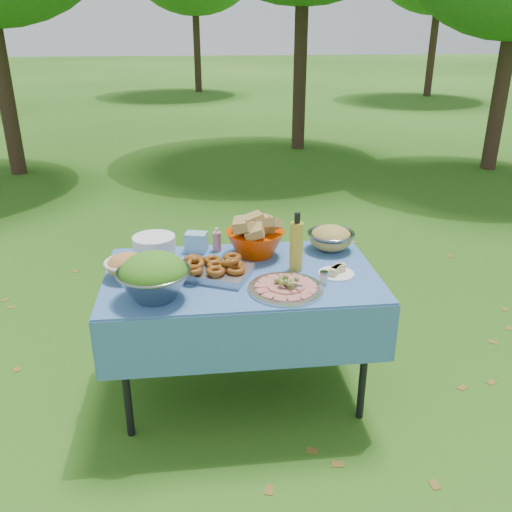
{
  "coord_description": "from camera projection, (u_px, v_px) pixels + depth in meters",
  "views": [
    {
      "loc": [
        -0.22,
        -2.65,
        1.99
      ],
      "look_at": [
        0.08,
        0.0,
        0.86
      ],
      "focal_mm": 38.0,
      "sensor_mm": 36.0,
      "label": 1
    }
  ],
  "objects": [
    {
      "name": "sanitizer_bottle",
      "position": [
        217.0,
        239.0,
        3.2
      ],
      "size": [
        0.06,
        0.06,
        0.14
      ],
      "primitive_type": "cylinder",
      "rotation": [
        0.0,
        0.0,
        0.18
      ],
      "color": "#D87E85",
      "rests_on": "picnic_table"
    },
    {
      "name": "oil_bottle",
      "position": [
        297.0,
        242.0,
        2.91
      ],
      "size": [
        0.08,
        0.08,
        0.33
      ],
      "primitive_type": "cylinder",
      "rotation": [
        0.0,
        0.0,
        -0.11
      ],
      "color": "gold",
      "rests_on": "picnic_table"
    },
    {
      "name": "pasta_bowl_white",
      "position": [
        127.0,
        265.0,
        2.87
      ],
      "size": [
        0.27,
        0.27,
        0.13
      ],
      "primitive_type": null,
      "rotation": [
        0.0,
        0.0,
        0.18
      ],
      "color": "white",
      "rests_on": "picnic_table"
    },
    {
      "name": "plate_stack",
      "position": [
        154.0,
        246.0,
        3.13
      ],
      "size": [
        0.32,
        0.32,
        0.12
      ],
      "primitive_type": "cylinder",
      "rotation": [
        0.0,
        0.0,
        0.41
      ],
      "color": "white",
      "rests_on": "picnic_table"
    },
    {
      "name": "fried_tray",
      "position": [
        214.0,
        268.0,
        2.88
      ],
      "size": [
        0.45,
        0.39,
        0.09
      ],
      "primitive_type": "cube",
      "rotation": [
        0.0,
        0.0,
        -0.43
      ],
      "color": "#AEAEB2",
      "rests_on": "picnic_table"
    },
    {
      "name": "bread_bowl",
      "position": [
        255.0,
        237.0,
        3.12
      ],
      "size": [
        0.43,
        0.43,
        0.23
      ],
      "primitive_type": null,
      "rotation": [
        0.0,
        0.0,
        0.35
      ],
      "color": "#DC3900",
      "rests_on": "picnic_table"
    },
    {
      "name": "salad_bowl",
      "position": [
        154.0,
        276.0,
        2.61
      ],
      "size": [
        0.44,
        0.44,
        0.23
      ],
      "primitive_type": null,
      "rotation": [
        0.0,
        0.0,
        -0.26
      ],
      "color": "gray",
      "rests_on": "picnic_table"
    },
    {
      "name": "ground",
      "position": [
        243.0,
        389.0,
        3.23
      ],
      "size": [
        80.0,
        80.0,
        0.0
      ],
      "primitive_type": "plane",
      "color": "#183609",
      "rests_on": "ground"
    },
    {
      "name": "cheese_plate",
      "position": [
        336.0,
        270.0,
        2.9
      ],
      "size": [
        0.23,
        0.23,
        0.05
      ],
      "primitive_type": "cylinder",
      "rotation": [
        0.0,
        0.0,
        -0.24
      ],
      "color": "white",
      "rests_on": "picnic_table"
    },
    {
      "name": "charcuterie_platter",
      "position": [
        286.0,
        282.0,
        2.72
      ],
      "size": [
        0.4,
        0.4,
        0.09
      ],
      "primitive_type": "cylinder",
      "rotation": [
        0.0,
        0.0,
        -0.04
      ],
      "color": "silver",
      "rests_on": "picnic_table"
    },
    {
      "name": "shaker",
      "position": [
        324.0,
        278.0,
        2.79
      ],
      "size": [
        0.05,
        0.05,
        0.07
      ],
      "primitive_type": "cylinder",
      "rotation": [
        0.0,
        0.0,
        0.32
      ],
      "color": "silver",
      "rests_on": "picnic_table"
    },
    {
      "name": "wipes_box",
      "position": [
        196.0,
        242.0,
        3.2
      ],
      "size": [
        0.14,
        0.12,
        0.11
      ],
      "primitive_type": "cube",
      "rotation": [
        0.0,
        0.0,
        -0.25
      ],
      "color": "#8CCAE4",
      "rests_on": "picnic_table"
    },
    {
      "name": "picnic_table",
      "position": [
        242.0,
        334.0,
        3.08
      ],
      "size": [
        1.46,
        0.86,
        0.76
      ],
      "primitive_type": "cube",
      "color": "#7AC7EB",
      "rests_on": "ground"
    },
    {
      "name": "pasta_bowl_steel",
      "position": [
        331.0,
        238.0,
        3.22
      ],
      "size": [
        0.34,
        0.34,
        0.15
      ],
      "primitive_type": null,
      "rotation": [
        0.0,
        0.0,
        -0.3
      ],
      "color": "gray",
      "rests_on": "picnic_table"
    }
  ]
}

